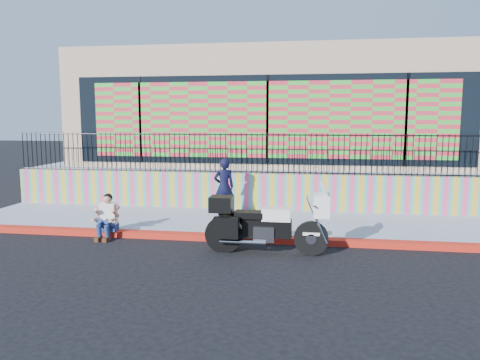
# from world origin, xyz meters

# --- Properties ---
(ground) EXTENTS (90.00, 90.00, 0.00)m
(ground) POSITION_xyz_m (0.00, 0.00, 0.00)
(ground) COLOR black
(ground) RESTS_ON ground
(red_curb) EXTENTS (16.00, 0.30, 0.15)m
(red_curb) POSITION_xyz_m (0.00, 0.00, 0.07)
(red_curb) COLOR red
(red_curb) RESTS_ON ground
(sidewalk) EXTENTS (16.00, 3.00, 0.15)m
(sidewalk) POSITION_xyz_m (0.00, 1.65, 0.07)
(sidewalk) COLOR #8E95AB
(sidewalk) RESTS_ON ground
(mural_wall) EXTENTS (16.00, 0.20, 1.10)m
(mural_wall) POSITION_xyz_m (0.00, 3.25, 0.70)
(mural_wall) COLOR #F84177
(mural_wall) RESTS_ON sidewalk
(metal_fence) EXTENTS (15.80, 0.04, 1.20)m
(metal_fence) POSITION_xyz_m (0.00, 3.25, 1.85)
(metal_fence) COLOR black
(metal_fence) RESTS_ON mural_wall
(elevated_platform) EXTENTS (16.00, 10.00, 1.25)m
(elevated_platform) POSITION_xyz_m (0.00, 8.35, 0.62)
(elevated_platform) COLOR #8E95AB
(elevated_platform) RESTS_ON ground
(storefront_building) EXTENTS (14.00, 8.06, 4.00)m
(storefront_building) POSITION_xyz_m (0.00, 8.13, 3.25)
(storefront_building) COLOR tan
(storefront_building) RESTS_ON elevated_platform
(police_motorcycle) EXTENTS (2.62, 0.87, 1.63)m
(police_motorcycle) POSITION_xyz_m (0.45, -0.87, 0.68)
(police_motorcycle) COLOR black
(police_motorcycle) RESTS_ON ground
(police_officer) EXTENTS (0.70, 0.60, 1.62)m
(police_officer) POSITION_xyz_m (-1.04, 2.26, 0.96)
(police_officer) COLOR black
(police_officer) RESTS_ON sidewalk
(seated_man) EXTENTS (0.54, 0.71, 1.06)m
(seated_man) POSITION_xyz_m (-3.46, -0.24, 0.45)
(seated_man) COLOR navy
(seated_man) RESTS_ON ground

